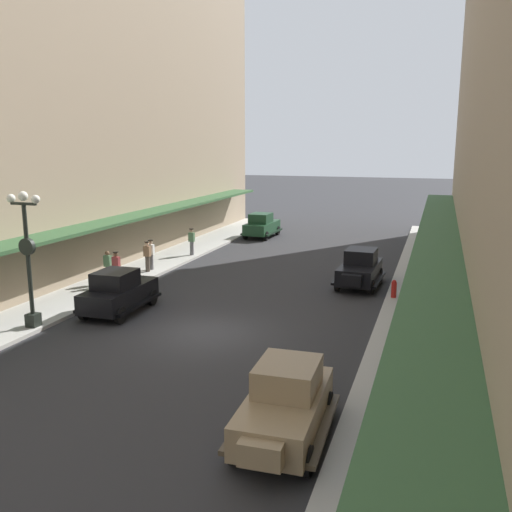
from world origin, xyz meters
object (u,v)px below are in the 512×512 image
(fire_hydrant, at_px, (394,289))
(pedestrian_5, at_px, (108,267))
(pedestrian_1, at_px, (192,241))
(pedestrian_3, at_px, (116,268))
(pedestrian_4, at_px, (147,256))
(pedestrian_2, at_px, (151,254))
(parked_car_3, at_px, (360,267))
(parked_car_0, at_px, (262,225))
(pedestrian_0, at_px, (423,355))
(parked_car_1, at_px, (119,291))
(lamp_post_with_clock, at_px, (28,254))
(parked_car_2, at_px, (285,401))

(fire_hydrant, distance_m, pedestrian_5, 13.88)
(pedestrian_1, bearing_deg, fire_hydrant, -25.21)
(pedestrian_3, relative_size, pedestrian_4, 1.00)
(pedestrian_2, xyz_separation_m, pedestrian_3, (0.05, -3.56, 0.00))
(parked_car_3, bearing_deg, pedestrian_3, -159.85)
(parked_car_0, relative_size, pedestrian_0, 2.58)
(parked_car_3, xyz_separation_m, pedestrian_2, (-11.38, -0.60, 0.07))
(parked_car_0, distance_m, parked_car_1, 20.08)
(pedestrian_0, bearing_deg, parked_car_0, 117.81)
(parked_car_0, relative_size, lamp_post_with_clock, 0.83)
(parked_car_1, relative_size, pedestrian_1, 2.57)
(fire_hydrant, bearing_deg, pedestrian_2, 173.11)
(lamp_post_with_clock, bearing_deg, pedestrian_2, 92.69)
(parked_car_0, distance_m, pedestrian_5, 16.66)
(lamp_post_with_clock, distance_m, pedestrian_4, 9.78)
(parked_car_2, relative_size, fire_hydrant, 5.24)
(pedestrian_3, bearing_deg, pedestrian_0, -25.91)
(parked_car_3, distance_m, pedestrian_3, 12.07)
(parked_car_2, relative_size, pedestrian_2, 2.57)
(lamp_post_with_clock, distance_m, pedestrian_5, 7.04)
(parked_car_1, xyz_separation_m, lamp_post_with_clock, (-1.88, -3.02, 2.04))
(parked_car_2, bearing_deg, pedestrian_1, 120.62)
(pedestrian_4, bearing_deg, pedestrian_0, -34.74)
(pedestrian_0, bearing_deg, fire_hydrant, 99.63)
(parked_car_0, xyz_separation_m, pedestrian_1, (-1.84, -8.59, 0.07))
(pedestrian_0, bearing_deg, parked_car_1, 163.58)
(pedestrian_5, bearing_deg, parked_car_1, -51.62)
(lamp_post_with_clock, relative_size, pedestrian_1, 3.09)
(parked_car_0, xyz_separation_m, parked_car_2, (9.47, -27.72, 0.00))
(pedestrian_1, height_order, pedestrian_2, same)
(pedestrian_0, distance_m, pedestrian_5, 16.96)
(lamp_post_with_clock, xyz_separation_m, pedestrian_3, (-0.43, 6.52, -1.97))
(parked_car_3, bearing_deg, lamp_post_with_clock, -135.61)
(parked_car_2, bearing_deg, fire_hydrant, 83.46)
(parked_car_0, bearing_deg, parked_car_2, -71.13)
(pedestrian_4, distance_m, pedestrian_5, 2.95)
(fire_hydrant, relative_size, pedestrian_0, 0.49)
(parked_car_2, relative_size, pedestrian_1, 2.57)
(lamp_post_with_clock, xyz_separation_m, pedestrian_4, (-0.42, 9.57, -1.97))
(pedestrian_2, relative_size, pedestrian_4, 1.00)
(pedestrian_5, bearing_deg, lamp_post_with_clock, -81.41)
(parked_car_3, distance_m, pedestrian_4, 11.38)
(parked_car_3, bearing_deg, parked_car_1, -139.69)
(lamp_post_with_clock, height_order, pedestrian_3, lamp_post_with_clock)
(pedestrian_1, xyz_separation_m, pedestrian_2, (-0.41, -4.43, 0.00))
(pedestrian_3, bearing_deg, parked_car_3, 20.15)
(parked_car_3, xyz_separation_m, pedestrian_0, (3.39, -11.31, 0.07))
(parked_car_1, distance_m, fire_hydrant, 12.16)
(fire_hydrant, bearing_deg, pedestrian_0, -80.37)
(parked_car_1, bearing_deg, parked_car_3, 40.31)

